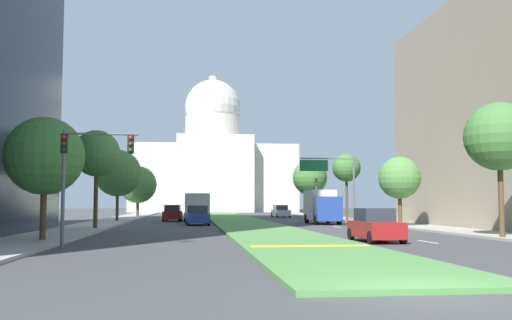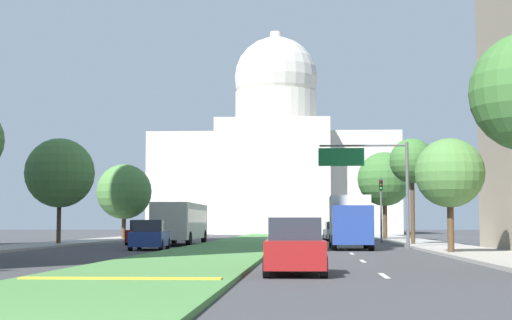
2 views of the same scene
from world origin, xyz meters
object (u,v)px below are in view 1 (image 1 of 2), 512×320
object	(u,v)px
traffic_light_far_right	(316,192)
sedan_far_horizon	(281,212)
street_tree_left_distant	(138,185)
city_bus	(197,205)
traffic_light_near_left	(83,162)
street_tree_left_near	(45,156)
sedan_lead_stopped	(375,226)
street_tree_right_near	(499,137)
sedan_distant	(173,213)
box_truck_delivery	(322,206)
capitol_building	(213,167)
street_tree_right_mid	(400,178)
street_tree_left_far	(118,173)
street_tree_left_mid	(97,154)
street_tree_right_distant	(310,178)
street_tree_right_far	(346,168)
sedan_midblock	(197,216)
overhead_guide_sign	(334,175)

from	to	relation	value
traffic_light_far_right	sedan_far_horizon	size ratio (longest dim) A/B	1.13
street_tree_left_distant	city_bus	world-z (taller)	street_tree_left_distant
traffic_light_near_left	city_bus	distance (m)	37.44
street_tree_left_near	sedan_lead_stopped	xyz separation A→B (m)	(16.78, -1.29, -3.55)
street_tree_right_near	sedan_distant	world-z (taller)	street_tree_right_near
traffic_light_far_right	box_truck_delivery	distance (m)	17.57
sedan_distant	street_tree_left_distant	bearing A→B (deg)	107.52
capitol_building	traffic_light_near_left	world-z (taller)	capitol_building
street_tree_right_mid	city_bus	size ratio (longest dim) A/B	0.52
traffic_light_near_left	street_tree_left_far	distance (m)	34.92
traffic_light_near_left	street_tree_left_far	bearing A→B (deg)	94.62
street_tree_left_mid	sedan_distant	bearing A→B (deg)	75.52
street_tree_right_distant	sedan_distant	distance (m)	25.42
capitol_building	street_tree_left_near	world-z (taller)	capitol_building
street_tree_right_far	traffic_light_far_right	bearing A→B (deg)	98.32
street_tree_left_distant	sedan_lead_stopped	xyz separation A→B (m)	(16.56, -51.05, -3.66)
street_tree_left_distant	sedan_lead_stopped	bearing A→B (deg)	-72.03
capitol_building	sedan_distant	xyz separation A→B (m)	(-6.97, -67.27, -9.37)
traffic_light_near_left	traffic_light_far_right	size ratio (longest dim) A/B	1.00
traffic_light_far_right	box_truck_delivery	bearing A→B (deg)	-101.01
street_tree_left_mid	sedan_midblock	bearing A→B (deg)	46.83
traffic_light_far_right	sedan_midblock	size ratio (longest dim) A/B	1.16
street_tree_left_near	street_tree_right_mid	xyz separation A→B (m)	(24.14, 14.61, -0.36)
traffic_light_near_left	box_truck_delivery	world-z (taller)	traffic_light_near_left
sedan_lead_stopped	street_tree_right_mid	bearing A→B (deg)	65.15
traffic_light_near_left	box_truck_delivery	distance (m)	32.21
street_tree_left_far	sedan_lead_stopped	world-z (taller)	street_tree_left_far
capitol_building	sedan_far_horizon	world-z (taller)	capitol_building
street_tree_right_distant	box_truck_delivery	world-z (taller)	street_tree_right_distant
street_tree_left_distant	street_tree_right_distant	xyz separation A→B (m)	(23.99, -0.08, 1.08)
street_tree_left_distant	sedan_far_horizon	bearing A→B (deg)	-7.80
street_tree_right_mid	sedan_lead_stopped	xyz separation A→B (m)	(-7.36, -15.90, -3.19)
street_tree_left_mid	sedan_far_horizon	xyz separation A→B (m)	(19.21, 33.52, -4.84)
city_bus	sedan_far_horizon	bearing A→B (deg)	50.74
street_tree_right_near	city_bus	size ratio (longest dim) A/B	0.68
sedan_lead_stopped	city_bus	size ratio (longest dim) A/B	0.38
street_tree_left_distant	sedan_lead_stopped	world-z (taller)	street_tree_left_distant
traffic_light_far_right	street_tree_right_far	size ratio (longest dim) A/B	0.70
street_tree_left_far	traffic_light_far_right	bearing A→B (deg)	22.47
street_tree_right_near	street_tree_right_far	distance (m)	31.78
street_tree_left_far	box_truck_delivery	xyz separation A→B (m)	(19.89, -7.56, -3.39)
traffic_light_far_right	street_tree_right_mid	distance (m)	25.83
sedan_far_horizon	street_tree_left_distant	bearing A→B (deg)	172.20
overhead_guide_sign	street_tree_right_far	size ratio (longest dim) A/B	0.88
capitol_building	street_tree_right_distant	size ratio (longest dim) A/B	4.48
box_truck_delivery	city_bus	distance (m)	15.19
city_bus	capitol_building	bearing A→B (deg)	86.31
sedan_midblock	city_bus	bearing A→B (deg)	89.56
street_tree_left_distant	sedan_far_horizon	xyz separation A→B (m)	(19.38, -2.66, -3.68)
street_tree_right_far	sedan_lead_stopped	bearing A→B (deg)	-103.18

